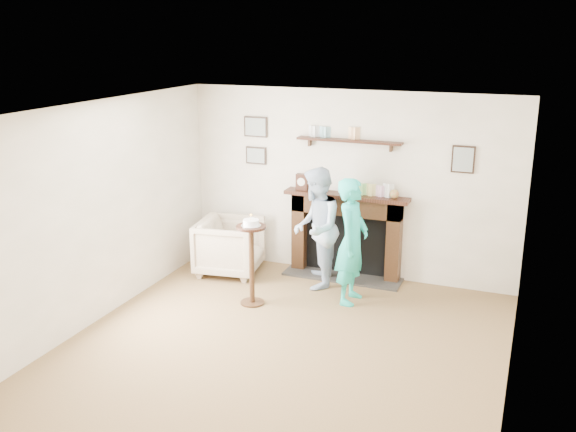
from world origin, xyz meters
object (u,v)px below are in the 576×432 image
Objects in this scene: woman at (350,301)px; pedestal_table at (251,249)px; armchair at (230,272)px; man at (315,285)px.

pedestal_table is at bearing 116.45° from woman.
armchair is 0.53× the size of man.
woman reaches higher than armchair.
woman is at bearing -108.25° from armchair.
man reaches higher than armchair.
woman is at bearing 25.24° from pedestal_table.
man is at bearing -98.38° from armchair.
armchair is at bearing 81.34° from woman.
man is (1.25, 0.00, 0.00)m from armchair.
pedestal_table is (-1.10, -0.52, 0.70)m from woman.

